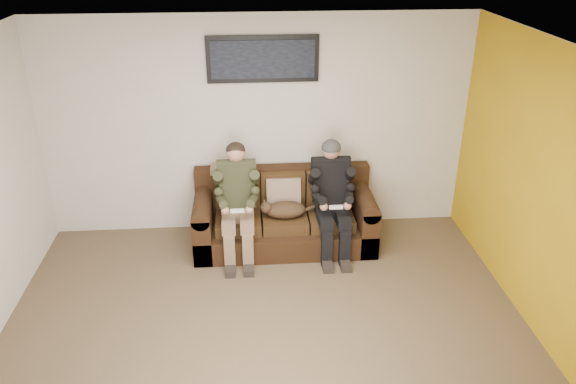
{
  "coord_description": "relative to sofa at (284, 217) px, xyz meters",
  "views": [
    {
      "loc": [
        -0.14,
        -4.0,
        3.49
      ],
      "look_at": [
        0.28,
        1.2,
        0.95
      ],
      "focal_mm": 35.0,
      "sensor_mm": 36.0,
      "label": 1
    }
  ],
  "objects": [
    {
      "name": "accent_wall_right",
      "position": [
        2.21,
        -1.82,
        0.98
      ],
      "size": [
        0.0,
        4.5,
        4.5
      ],
      "primitive_type": "plane",
      "rotation": [
        1.57,
        0.0,
        -1.57
      ],
      "color": "#BC9112",
      "rests_on": "ground"
    },
    {
      "name": "throw_pillow",
      "position": [
        0.0,
        0.04,
        0.28
      ],
      "size": [
        0.4,
        0.19,
        0.39
      ],
      "primitive_type": "cube",
      "rotation": [
        -0.21,
        0.0,
        0.0
      ],
      "color": "#8D715C",
      "rests_on": "sofa"
    },
    {
      "name": "framed_poster",
      "position": [
        -0.2,
        0.39,
        1.78
      ],
      "size": [
        1.25,
        0.05,
        0.52
      ],
      "color": "black",
      "rests_on": "wall_back"
    },
    {
      "name": "wall_back",
      "position": [
        -0.28,
        0.43,
        0.98
      ],
      "size": [
        5.0,
        0.0,
        5.0
      ],
      "primitive_type": "plane",
      "rotation": [
        1.57,
        0.0,
        0.0
      ],
      "color": "beige",
      "rests_on": "ground"
    },
    {
      "name": "throw_blanket",
      "position": [
        -0.63,
        0.26,
        0.53
      ],
      "size": [
        0.43,
        0.21,
        0.08
      ],
      "primitive_type": "cube",
      "color": "gray",
      "rests_on": "sofa"
    },
    {
      "name": "floor",
      "position": [
        -0.28,
        -1.82,
        -0.32
      ],
      "size": [
        5.0,
        5.0,
        0.0
      ],
      "primitive_type": "plane",
      "color": "brown",
      "rests_on": "ground"
    },
    {
      "name": "cat",
      "position": [
        -0.01,
        -0.19,
        0.2
      ],
      "size": [
        0.66,
        0.26,
        0.24
      ],
      "color": "#4E351F",
      "rests_on": "sofa"
    },
    {
      "name": "wall_right",
      "position": [
        2.22,
        -1.82,
        0.98
      ],
      "size": [
        0.0,
        4.5,
        4.5
      ],
      "primitive_type": "plane",
      "rotation": [
        1.57,
        0.0,
        -1.57
      ],
      "color": "beige",
      "rests_on": "ground"
    },
    {
      "name": "sofa",
      "position": [
        0.0,
        0.0,
        0.0
      ],
      "size": [
        2.08,
        0.9,
        0.85
      ],
      "color": "black",
      "rests_on": "ground"
    },
    {
      "name": "ceiling",
      "position": [
        -0.28,
        -1.82,
        2.28
      ],
      "size": [
        5.0,
        5.0,
        0.0
      ],
      "primitive_type": "plane",
      "rotation": [
        3.14,
        0.0,
        0.0
      ],
      "color": "silver",
      "rests_on": "ground"
    },
    {
      "name": "person_left",
      "position": [
        -0.53,
        -0.17,
        0.39
      ],
      "size": [
        0.51,
        0.87,
        1.27
      ],
      "color": "#806650",
      "rests_on": "sofa"
    },
    {
      "name": "person_right",
      "position": [
        0.53,
        -0.17,
        0.39
      ],
      "size": [
        0.51,
        0.86,
        1.28
      ],
      "color": "black",
      "rests_on": "sofa"
    }
  ]
}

